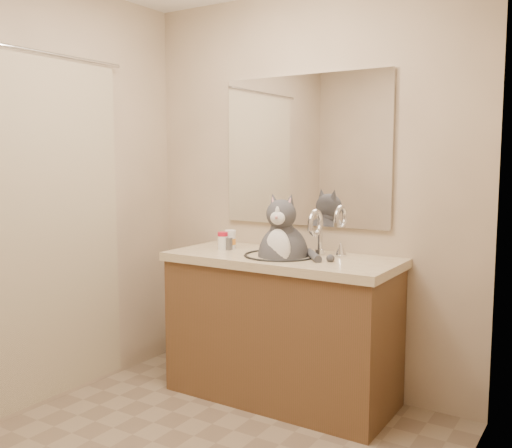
{
  "coord_description": "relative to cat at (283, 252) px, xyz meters",
  "views": [
    {
      "loc": [
        1.6,
        -1.85,
        1.4
      ],
      "look_at": [
        0.02,
        0.65,
        1.06
      ],
      "focal_mm": 40.0,
      "sensor_mm": 36.0,
      "label": 1
    }
  ],
  "objects": [
    {
      "name": "vanity",
      "position": [
        -0.02,
        0.02,
        -0.43
      ],
      "size": [
        1.34,
        0.59,
        1.12
      ],
      "color": "brown",
      "rests_on": "ground"
    },
    {
      "name": "mirror",
      "position": [
        -0.02,
        0.29,
        0.58
      ],
      "size": [
        1.1,
        0.02,
        0.9
      ],
      "primitive_type": "cube",
      "color": "white",
      "rests_on": "room"
    },
    {
      "name": "pill_bottle_redcap",
      "position": [
        -0.43,
        0.01,
        0.03
      ],
      "size": [
        0.06,
        0.06,
        0.11
      ],
      "rotation": [
        0.0,
        0.0,
        0.03
      ],
      "color": "white",
      "rests_on": "vanity"
    },
    {
      "name": "room",
      "position": [
        -0.02,
        -0.94,
        0.33
      ],
      "size": [
        2.22,
        2.52,
        2.42
      ],
      "color": "gray",
      "rests_on": "ground"
    },
    {
      "name": "grey_canister",
      "position": [
        -0.39,
        0.02,
        0.01
      ],
      "size": [
        0.05,
        0.05,
        0.07
      ],
      "rotation": [
        0.0,
        0.0,
        0.14
      ],
      "color": "slate",
      "rests_on": "vanity"
    },
    {
      "name": "shower_curtain",
      "position": [
        -1.07,
        -0.84,
        0.16
      ],
      "size": [
        0.02,
        1.3,
        1.93
      ],
      "color": "beige",
      "rests_on": "ground"
    },
    {
      "name": "cat",
      "position": [
        0.0,
        0.0,
        0.0
      ],
      "size": [
        0.46,
        0.37,
        0.57
      ],
      "rotation": [
        0.0,
        0.0,
        0.22
      ],
      "color": "#404045",
      "rests_on": "vanity"
    },
    {
      "name": "pill_bottle_orange",
      "position": [
        -0.41,
        0.06,
        0.03
      ],
      "size": [
        0.09,
        0.09,
        0.12
      ],
      "rotation": [
        0.0,
        0.0,
        0.37
      ],
      "color": "white",
      "rests_on": "vanity"
    }
  ]
}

